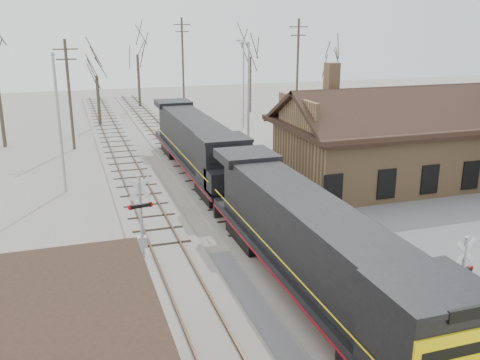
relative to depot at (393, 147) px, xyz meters
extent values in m
plane|color=#A49F94|center=(-11.99, -12.00, -2.41)|extent=(140.00, 140.00, 0.00)
cube|color=slate|center=(-11.99, -12.00, -2.39)|extent=(60.00, 9.00, 0.03)
cube|color=#A49F94|center=(-11.99, 3.00, -2.35)|extent=(3.40, 90.00, 0.12)
cube|color=#473323|center=(-12.71, 3.00, -2.24)|extent=(0.08, 90.00, 0.14)
cube|color=#473323|center=(-11.27, 3.00, -2.24)|extent=(0.08, 90.00, 0.14)
cube|color=#A49F94|center=(-16.49, 3.00, -2.35)|extent=(3.40, 90.00, 0.12)
cube|color=#473323|center=(-17.21, 3.00, -2.24)|extent=(0.08, 90.00, 0.14)
cube|color=#473323|center=(-15.77, 3.00, -2.24)|extent=(0.08, 90.00, 0.14)
cube|color=#9C7851|center=(0.01, 0.00, -0.41)|extent=(14.00, 8.00, 4.00)
cube|color=black|center=(0.01, 0.00, 1.69)|extent=(15.20, 9.20, 0.30)
cube|color=black|center=(0.01, -2.30, 2.69)|extent=(15.00, 4.71, 2.66)
cube|color=black|center=(0.01, 2.30, 2.69)|extent=(15.00, 4.71, 2.66)
cube|color=#9C7851|center=(-3.99, 1.50, 4.39)|extent=(0.80, 0.80, 2.20)
cube|color=black|center=(-11.99, -6.90, -1.90)|extent=(2.30, 3.67, 0.92)
cube|color=black|center=(-11.99, -12.87, -1.17)|extent=(2.76, 18.37, 0.32)
cube|color=maroon|center=(-11.99, -12.87, -1.37)|extent=(2.78, 18.37, 0.11)
cube|color=black|center=(-11.99, -11.72, 0.26)|extent=(2.39, 13.32, 2.57)
cube|color=black|center=(-11.99, -19.66, 0.26)|extent=(2.76, 2.57, 2.57)
cube|color=black|center=(-11.99, 0.03, -1.90)|extent=(2.30, 3.67, 0.92)
cube|color=black|center=(-11.99, 11.98, -1.90)|extent=(2.30, 3.67, 0.92)
cube|color=black|center=(-11.99, 6.00, -1.17)|extent=(2.76, 18.37, 0.32)
cube|color=maroon|center=(-11.99, 6.00, -1.37)|extent=(2.78, 18.37, 0.11)
cube|color=black|center=(-11.99, 7.15, 0.26)|extent=(2.39, 13.32, 2.57)
cube|color=black|center=(-11.99, -0.79, 0.26)|extent=(2.76, 2.57, 2.57)
cube|color=black|center=(-11.99, -2.35, -0.52)|extent=(2.76, 1.65, 1.29)
cube|color=black|center=(-11.99, -3.28, -1.90)|extent=(2.57, 0.25, 0.92)
cylinder|color=#A5A8AD|center=(-8.13, -16.47, -0.62)|extent=(0.13, 0.13, 3.58)
cube|color=silver|center=(-8.13, -16.47, 0.64)|extent=(0.92, 0.24, 0.94)
cube|color=silver|center=(-8.13, -16.47, 0.64)|extent=(0.92, 0.24, 0.94)
cube|color=black|center=(-8.13, -16.47, -0.08)|extent=(0.82, 0.32, 0.13)
cylinder|color=#B20C0C|center=(-8.52, -16.56, -0.08)|extent=(0.23, 0.12, 0.21)
cylinder|color=#B20C0C|center=(-7.74, -16.38, -0.08)|extent=(0.23, 0.12, 0.21)
cube|color=#A5A8AD|center=(-8.13, -16.47, -1.60)|extent=(0.36, 0.27, 0.45)
cylinder|color=#A5A8AD|center=(-17.70, -7.22, -0.39)|extent=(0.14, 0.14, 4.03)
cube|color=silver|center=(-17.70, -7.22, 1.02)|extent=(1.05, 0.20, 1.05)
cube|color=silver|center=(-17.70, -7.22, 1.02)|extent=(1.05, 0.20, 1.05)
cube|color=black|center=(-17.70, -7.22, 0.21)|extent=(0.92, 0.29, 0.15)
cylinder|color=#B20C0C|center=(-17.25, -7.15, 0.21)|extent=(0.25, 0.12, 0.24)
cylinder|color=#B20C0C|center=(-18.15, -7.29, 0.21)|extent=(0.25, 0.12, 0.24)
cube|color=#A5A8AD|center=(-17.70, -7.22, -1.50)|extent=(0.40, 0.30, 0.50)
cylinder|color=#A5A8AD|center=(-20.92, 4.49, 1.93)|extent=(0.18, 0.18, 8.67)
cylinder|color=#A5A8AD|center=(-20.92, 5.39, 6.16)|extent=(0.12, 1.80, 0.12)
cube|color=#A5A8AD|center=(-20.92, 6.19, 6.06)|extent=(0.25, 0.50, 0.12)
cylinder|color=#A5A8AD|center=(-7.08, 8.93, 2.08)|extent=(0.18, 0.18, 8.98)
cylinder|color=#A5A8AD|center=(-7.08, 9.83, 6.47)|extent=(0.12, 1.80, 0.12)
cube|color=#A5A8AD|center=(-7.08, 10.63, 6.37)|extent=(0.25, 0.50, 0.12)
cylinder|color=#A5A8AD|center=(-3.48, 20.94, 1.96)|extent=(0.18, 0.18, 8.72)
cylinder|color=#A5A8AD|center=(-3.48, 21.84, 6.22)|extent=(0.12, 1.80, 0.12)
cube|color=#A5A8AD|center=(-3.48, 22.64, 6.12)|extent=(0.25, 0.50, 0.12)
cylinder|color=#382D23|center=(-20.07, 16.56, 2.13)|extent=(0.24, 0.24, 9.07)
cube|color=#382D23|center=(-20.07, 16.56, 5.86)|extent=(2.00, 0.10, 0.10)
cube|color=#382D23|center=(-20.07, 16.56, 5.06)|extent=(1.60, 0.10, 0.10)
cylinder|color=#382D23|center=(-6.89, 33.21, 3.01)|extent=(0.24, 0.24, 10.83)
cube|color=#382D23|center=(-6.89, 33.21, 7.63)|extent=(2.00, 0.10, 0.10)
cube|color=#382D23|center=(-6.89, 33.21, 6.83)|extent=(1.60, 0.10, 0.10)
cylinder|color=#382D23|center=(1.88, 19.96, 2.93)|extent=(0.24, 0.24, 10.68)
cube|color=#382D23|center=(1.88, 19.96, 7.48)|extent=(2.00, 0.10, 0.10)
cube|color=#382D23|center=(1.88, 19.96, 6.68)|extent=(1.60, 0.10, 0.10)
cylinder|color=#382D23|center=(-25.73, 19.42, 1.25)|extent=(0.32, 0.32, 7.31)
cylinder|color=#382D23|center=(-17.20, 26.84, 0.15)|extent=(0.32, 0.32, 5.11)
cylinder|color=#382D23|center=(-11.54, 37.87, 0.84)|extent=(0.32, 0.32, 6.49)
cylinder|color=#382D23|center=(0.46, 30.28, 0.81)|extent=(0.32, 0.32, 6.43)
cylinder|color=#382D23|center=(10.16, 28.71, 0.22)|extent=(0.32, 0.32, 5.26)
camera|label=1|loc=(-20.44, -29.76, 8.08)|focal=40.00mm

